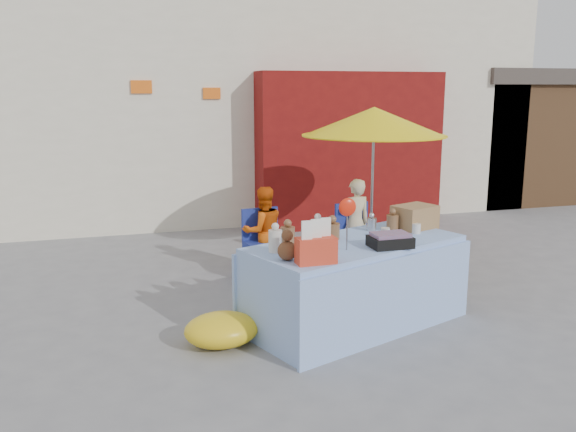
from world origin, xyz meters
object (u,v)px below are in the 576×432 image
object	(u,v)px
market_table	(355,283)
umbrella	(374,122)
vendor_orange	(263,231)
vendor_beige	(355,223)
chair_left	(266,257)
chair_right	(358,250)
box_stack	(413,259)

from	to	relation	value
market_table	umbrella	bearing A→B (deg)	41.33
vendor_orange	vendor_beige	bearing A→B (deg)	173.02
chair_left	chair_right	size ratio (longest dim) A/B	1.00
market_table	vendor_orange	world-z (taller)	market_table
vendor_orange	box_stack	distance (m)	1.99
chair_right	box_stack	distance (m)	1.40
market_table	box_stack	distance (m)	0.95
vendor_orange	box_stack	bearing A→B (deg)	123.86
vendor_orange	market_table	bearing A→B (deg)	96.13
market_table	chair_left	distance (m)	1.84
chair_left	umbrella	distance (m)	2.27
chair_left	vendor_orange	world-z (taller)	vendor_orange
chair_left	box_stack	size ratio (longest dim) A/B	0.77
market_table	chair_left	size ratio (longest dim) A/B	2.88
vendor_beige	box_stack	bearing A→B (deg)	84.99
chair_right	vendor_orange	size ratio (longest dim) A/B	0.75
chair_right	vendor_beige	size ratio (longest dim) A/B	0.72
market_table	vendor_beige	size ratio (longest dim) A/B	2.08
chair_left	umbrella	xyz separation A→B (m)	(1.55, 0.28, 1.64)
chair_left	vendor_orange	distance (m)	0.34
chair_left	vendor_beige	distance (m)	1.30
market_table	vendor_orange	xyz separation A→B (m)	(-0.44, 1.91, 0.13)
vendor_beige	market_table	bearing A→B (deg)	60.12
umbrella	chair_right	bearing A→B (deg)	-136.72
market_table	vendor_orange	bearing A→B (deg)	82.70
vendor_beige	box_stack	xyz separation A→B (m)	(0.05, -1.51, -0.08)
chair_left	umbrella	bearing A→B (deg)	3.40
umbrella	market_table	bearing A→B (deg)	-118.26
chair_right	chair_left	bearing A→B (deg)	173.02
chair_right	vendor_orange	distance (m)	1.29
umbrella	box_stack	distance (m)	2.17
market_table	umbrella	xyz separation A→B (m)	(1.11, 2.06, 1.45)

